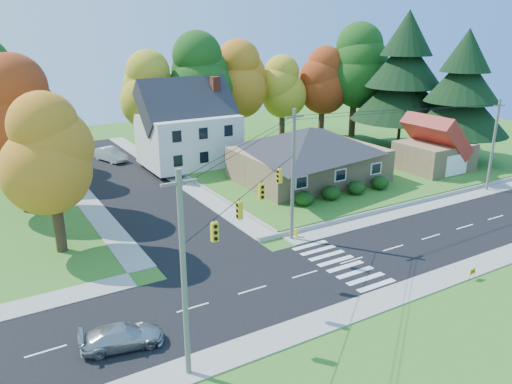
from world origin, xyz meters
TOP-DOWN VIEW (x-y plane):
  - ground at (0.00, 0.00)m, footprint 120.00×120.00m
  - road_main at (0.00, 0.00)m, footprint 90.00×8.00m
  - road_cross at (-8.00, 26.00)m, footprint 8.00×44.00m
  - sidewalk_north at (0.00, 5.00)m, footprint 90.00×2.00m
  - sidewalk_south at (0.00, -5.00)m, footprint 90.00×2.00m
  - lawn at (13.00, 21.00)m, footprint 30.00×30.00m
  - ranch_house at (8.00, 16.00)m, footprint 14.60×10.60m
  - colonial_house at (0.04, 28.00)m, footprint 10.40×8.40m
  - garage at (22.00, 11.99)m, footprint 7.30×6.30m
  - hedge_row at (7.50, 9.80)m, footprint 10.70×1.70m
  - traffic_infrastructure at (-0.15, 1.35)m, footprint 38.10×10.66m
  - tree_lot_0 at (-2.00, 34.00)m, footprint 6.72×6.72m
  - tree_lot_1 at (4.00, 33.00)m, footprint 7.84×7.84m
  - tree_lot_2 at (10.00, 34.00)m, footprint 7.28×7.28m
  - tree_lot_3 at (16.00, 33.00)m, footprint 6.16×6.16m
  - tree_lot_4 at (22.00, 32.00)m, footprint 6.72×6.72m
  - tree_lot_5 at (26.00, 30.00)m, footprint 8.40×8.40m
  - conifer_east_a at (27.00, 22.00)m, footprint 12.80×12.80m
  - conifer_east_b at (28.00, 14.00)m, footprint 11.20×11.20m
  - tree_west_0 at (-17.00, 12.00)m, footprint 6.16×6.16m
  - tree_west_1 at (-18.00, 22.00)m, footprint 7.28×7.28m
  - tree_west_2 at (-17.00, 32.00)m, footprint 6.72×6.72m
  - silver_sedan at (-16.56, -1.61)m, footprint 4.37×2.45m
  - white_car at (-7.11, 35.52)m, footprint 3.26×5.24m
  - fire_hydrant at (-1.02, 5.27)m, footprint 0.43×0.34m
  - yard_sign at (4.89, -5.99)m, footprint 0.59×0.11m

SIDE VIEW (x-z plane):
  - ground at x=0.00m, z-range 0.00..0.00m
  - road_main at x=0.00m, z-range 0.00..0.02m
  - road_cross at x=-8.00m, z-range 0.00..0.02m
  - sidewalk_north at x=0.00m, z-range 0.00..0.08m
  - sidewalk_south at x=0.00m, z-range 0.00..0.08m
  - lawn at x=13.00m, z-range 0.00..0.50m
  - fire_hydrant at x=-1.02m, z-range -0.02..0.75m
  - yard_sign at x=4.89m, z-range 0.16..0.90m
  - silver_sedan at x=-16.56m, z-range 0.02..1.22m
  - white_car at x=-7.11m, z-range 0.02..1.65m
  - hedge_row at x=7.50m, z-range 0.50..1.77m
  - garage at x=22.00m, z-range 0.54..5.14m
  - ranch_house at x=8.00m, z-range 0.57..5.97m
  - colonial_house at x=0.04m, z-range -0.22..9.38m
  - traffic_infrastructure at x=-0.15m, z-range 0.15..10.15m
  - tree_west_0 at x=-17.00m, z-range 1.42..12.89m
  - tree_lot_3 at x=16.00m, z-range 1.92..13.39m
  - tree_west_2 at x=-17.00m, z-range 1.55..14.06m
  - conifer_east_b at x=28.00m, z-range 0.86..15.70m
  - tree_lot_0 at x=-2.00m, z-range 2.05..14.56m
  - tree_lot_4 at x=22.00m, z-range 2.05..14.56m
  - tree_west_1 at x=-18.00m, z-range 1.68..15.24m
  - tree_lot_2 at x=10.00m, z-range 2.18..15.74m
  - conifer_east_a at x=27.00m, z-range 0.91..17.87m
  - tree_lot_1 at x=4.00m, z-range 2.31..16.91m
  - tree_lot_5 at x=26.00m, z-range 2.45..18.09m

